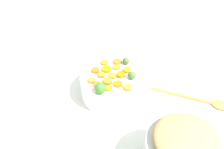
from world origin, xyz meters
name	(u,v)px	position (x,y,z in m)	size (l,w,h in m)	color
tabletop	(108,92)	(0.00, 0.00, 0.01)	(2.40, 2.40, 0.02)	white
serving_bowl_carrots	(112,85)	(-0.01, -0.02, 0.07)	(0.25, 0.25, 0.09)	white
stuffing_mound	(187,139)	(-0.21, -0.35, 0.19)	(0.18, 0.18, 0.05)	tan
carrot_slice_0	(118,84)	(-0.04, -0.06, 0.12)	(0.03, 0.03, 0.01)	orange
carrot_slice_1	(107,69)	(0.01, 0.01, 0.12)	(0.04, 0.04, 0.01)	orange
carrot_slice_2	(113,76)	(-0.01, -0.02, 0.12)	(0.03, 0.03, 0.01)	orange
carrot_slice_3	(95,70)	(-0.01, 0.05, 0.12)	(0.03, 0.03, 0.01)	orange
carrot_slice_4	(104,63)	(0.05, 0.04, 0.12)	(0.03, 0.03, 0.01)	orange
carrot_slice_5	(118,62)	(0.08, 0.00, 0.12)	(0.04, 0.04, 0.01)	orange
carrot_slice_6	(117,67)	(0.04, -0.01, 0.12)	(0.03, 0.03, 0.01)	orange
carrot_slice_7	(128,88)	(-0.04, -0.10, 0.12)	(0.03, 0.03, 0.01)	orange
carrot_slice_8	(108,81)	(-0.05, -0.02, 0.12)	(0.04, 0.04, 0.01)	orange
carrot_slice_9	(98,85)	(-0.08, 0.00, 0.12)	(0.03, 0.03, 0.01)	orange
carrot_slice_10	(109,88)	(-0.08, -0.04, 0.12)	(0.03, 0.03, 0.01)	orange
carrot_slice_11	(127,70)	(0.05, -0.06, 0.12)	(0.03, 0.03, 0.01)	orange
carrot_slice_12	(102,75)	(-0.02, 0.01, 0.12)	(0.03, 0.03, 0.01)	orange
carrot_slice_13	(92,81)	(-0.07, 0.03, 0.12)	(0.03, 0.03, 0.01)	orange
carrot_slice_14	(121,75)	(0.01, -0.05, 0.12)	(0.03, 0.03, 0.01)	orange
brussels_sprout_0	(132,75)	(0.02, -0.09, 0.13)	(0.03, 0.03, 0.03)	#49753B
brussels_sprout_1	(126,61)	(0.09, -0.04, 0.13)	(0.03, 0.03, 0.03)	#506C36
brussels_sprout_2	(101,88)	(-0.10, -0.03, 0.13)	(0.04, 0.04, 0.04)	#438430
wooden_spoon	(205,101)	(0.12, -0.36, 0.03)	(0.07, 0.32, 0.01)	#B88847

